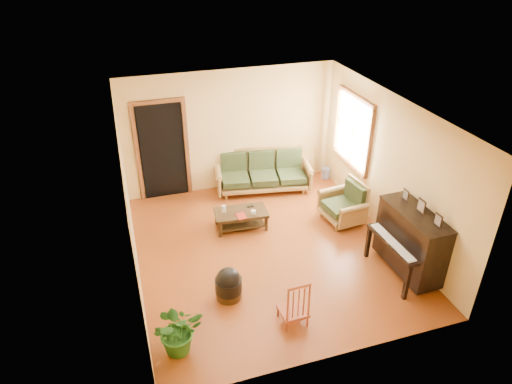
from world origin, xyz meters
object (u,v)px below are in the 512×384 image
object	(u,v)px
coffee_table	(241,219)
piano	(412,243)
footstool	(229,287)
red_chair	(293,300)
armchair	(343,203)
ceramic_crock	(325,173)
sofa	(263,172)
potted_plant	(178,330)

from	to	relation	value
coffee_table	piano	size ratio (longest dim) A/B	0.76
coffee_table	footstool	size ratio (longest dim) A/B	2.36
footstool	red_chair	bearing A→B (deg)	-45.40
armchair	ceramic_crock	world-z (taller)	armchair
armchair	red_chair	distance (m)	2.90
piano	armchair	bearing A→B (deg)	100.07
piano	ceramic_crock	distance (m)	3.47
footstool	red_chair	size ratio (longest dim) A/B	0.52
piano	footstool	xyz separation A→B (m)	(-2.99, 0.28, -0.38)
sofa	piano	size ratio (longest dim) A/B	1.55
armchair	ceramic_crock	size ratio (longest dim) A/B	3.41
coffee_table	footstool	distance (m)	1.92
ceramic_crock	piano	bearing A→B (deg)	-91.97
sofa	red_chair	world-z (taller)	sofa
sofa	coffee_table	world-z (taller)	sofa
potted_plant	piano	bearing A→B (deg)	7.61
armchair	potted_plant	bearing A→B (deg)	-153.99
red_chair	sofa	bearing A→B (deg)	75.52
armchair	potted_plant	size ratio (longest dim) A/B	1.11
sofa	footstool	xyz separation A→B (m)	(-1.56, -3.05, -0.23)
ceramic_crock	footstool	bearing A→B (deg)	-134.55
sofa	footstool	bearing A→B (deg)	-107.69
armchair	red_chair	size ratio (longest dim) A/B	1.01
ceramic_crock	potted_plant	size ratio (longest dim) A/B	0.32
sofa	piano	world-z (taller)	piano
red_chair	footstool	bearing A→B (deg)	132.05
armchair	ceramic_crock	bearing A→B (deg)	68.60
coffee_table	red_chair	world-z (taller)	red_chair
red_chair	armchair	bearing A→B (deg)	46.90
potted_plant	ceramic_crock	bearing A→B (deg)	44.70
coffee_table	armchair	xyz separation A→B (m)	(1.94, -0.36, 0.23)
sofa	potted_plant	size ratio (longest dim) A/B	2.74
ceramic_crock	red_chair	bearing A→B (deg)	-120.91
sofa	footstool	world-z (taller)	sofa
piano	red_chair	bearing A→B (deg)	-169.07
ceramic_crock	sofa	bearing A→B (deg)	-175.91
coffee_table	piano	world-z (taller)	piano
ceramic_crock	potted_plant	world-z (taller)	potted_plant
footstool	red_chair	xyz separation A→B (m)	(0.76, -0.77, 0.20)
sofa	armchair	world-z (taller)	sofa
sofa	ceramic_crock	bearing A→B (deg)	13.58
red_chair	coffee_table	bearing A→B (deg)	88.64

